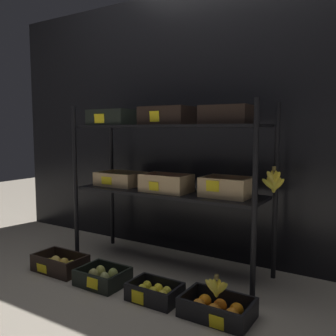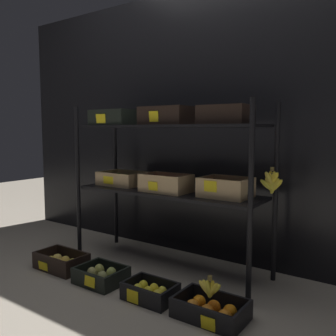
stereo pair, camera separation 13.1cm
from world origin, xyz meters
name	(u,v)px [view 1 (the left image)]	position (x,y,z in m)	size (l,w,h in m)	color
ground_plane	(168,267)	(0.00, 0.00, 0.00)	(10.00, 10.00, 0.00)	gray
storefront_wall	(195,124)	(0.00, 0.41, 1.04)	(3.81, 0.12, 2.07)	black
display_rack	(167,159)	(-0.01, -0.01, 0.79)	(1.54, 0.45, 1.17)	black
crate_ground_apple_gold	(60,264)	(-0.60, -0.47, 0.05)	(0.37, 0.23, 0.12)	black
crate_ground_pear	(103,277)	(-0.20, -0.48, 0.05)	(0.30, 0.26, 0.10)	black
crate_ground_lemon	(155,293)	(0.21, -0.48, 0.04)	(0.30, 0.21, 0.10)	black
crate_ground_orange	(217,309)	(0.60, -0.46, 0.04)	(0.38, 0.25, 0.11)	black
banana_bunch_loose	(217,288)	(0.59, -0.46, 0.16)	(0.14, 0.04, 0.13)	brown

